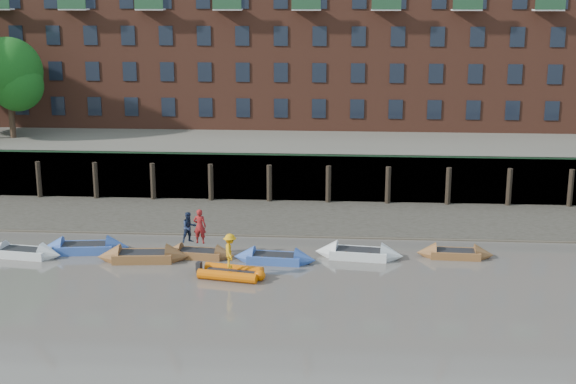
# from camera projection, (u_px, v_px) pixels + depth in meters

# --- Properties ---
(ground) EXTENTS (220.00, 220.00, 0.00)m
(ground) POSITION_uv_depth(u_px,v_px,m) (269.00, 336.00, 33.38)
(ground) COLOR #5E5750
(ground) RESTS_ON ground
(foreshore) EXTENTS (110.00, 8.00, 0.50)m
(foreshore) POSITION_uv_depth(u_px,v_px,m) (295.00, 218.00, 50.80)
(foreshore) COLOR #3D382F
(foreshore) RESTS_ON ground
(mud_band) EXTENTS (110.00, 1.60, 0.10)m
(mud_band) POSITION_uv_depth(u_px,v_px,m) (292.00, 234.00, 47.51)
(mud_band) COLOR #4C4336
(mud_band) RESTS_ON ground
(river_wall) EXTENTS (110.00, 1.23, 3.30)m
(river_wall) POSITION_uv_depth(u_px,v_px,m) (299.00, 178.00, 54.65)
(river_wall) COLOR #2D2A26
(river_wall) RESTS_ON ground
(bank_terrace) EXTENTS (110.00, 28.00, 3.20)m
(bank_terrace) POSITION_uv_depth(u_px,v_px,m) (308.00, 142.00, 67.82)
(bank_terrace) COLOR #5E594D
(bank_terrace) RESTS_ON ground
(apartment_terrace) EXTENTS (80.60, 15.56, 20.98)m
(apartment_terrace) POSITION_uv_depth(u_px,v_px,m) (310.00, 5.00, 66.05)
(apartment_terrace) COLOR brown
(apartment_terrace) RESTS_ON bank_terrace
(rowboat_0) EXTENTS (4.52, 1.87, 1.27)m
(rowboat_0) POSITION_uv_depth(u_px,v_px,m) (23.00, 253.00, 43.35)
(rowboat_0) COLOR silver
(rowboat_0) RESTS_ON ground
(rowboat_1) EXTENTS (4.96, 2.03, 1.40)m
(rowboat_1) POSITION_uv_depth(u_px,v_px,m) (85.00, 248.00, 44.08)
(rowboat_1) COLOR #3557A9
(rowboat_1) RESTS_ON ground
(rowboat_2) EXTENTS (4.98, 1.88, 1.41)m
(rowboat_2) POSITION_uv_depth(u_px,v_px,m) (143.00, 256.00, 42.65)
(rowboat_2) COLOR brown
(rowboat_2) RESTS_ON ground
(rowboat_3) EXTENTS (4.10, 1.59, 1.16)m
(rowboat_3) POSITION_uv_depth(u_px,v_px,m) (199.00, 254.00, 43.24)
(rowboat_3) COLOR brown
(rowboat_3) RESTS_ON ground
(rowboat_4) EXTENTS (4.49, 1.64, 1.28)m
(rowboat_4) POSITION_uv_depth(u_px,v_px,m) (275.00, 258.00, 42.43)
(rowboat_4) COLOR #3557A9
(rowboat_4) RESTS_ON ground
(rowboat_5) EXTENTS (4.89, 1.95, 1.38)m
(rowboat_5) POSITION_uv_depth(u_px,v_px,m) (359.00, 254.00, 43.13)
(rowboat_5) COLOR silver
(rowboat_5) RESTS_ON ground
(rowboat_6) EXTENTS (4.15, 1.38, 1.19)m
(rowboat_6) POSITION_uv_depth(u_px,v_px,m) (455.00, 254.00, 43.21)
(rowboat_6) COLOR brown
(rowboat_6) RESTS_ON ground
(rib_tender) EXTENTS (3.44, 2.14, 0.58)m
(rib_tender) POSITION_uv_depth(u_px,v_px,m) (233.00, 273.00, 40.15)
(rib_tender) COLOR #E25E03
(rib_tender) RESTS_ON ground
(person_rower_a) EXTENTS (0.72, 0.50, 1.89)m
(person_rower_a) POSITION_uv_depth(u_px,v_px,m) (200.00, 226.00, 42.95)
(person_rower_a) COLOR maroon
(person_rower_a) RESTS_ON rowboat_3
(person_rower_b) EXTENTS (1.03, 0.98, 1.68)m
(person_rower_b) POSITION_uv_depth(u_px,v_px,m) (189.00, 227.00, 43.12)
(person_rower_b) COLOR #19233F
(person_rower_b) RESTS_ON rowboat_3
(person_rib_crew) EXTENTS (0.85, 1.23, 1.75)m
(person_rib_crew) POSITION_uv_depth(u_px,v_px,m) (230.00, 251.00, 39.85)
(person_rib_crew) COLOR orange
(person_rib_crew) RESTS_ON rib_tender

